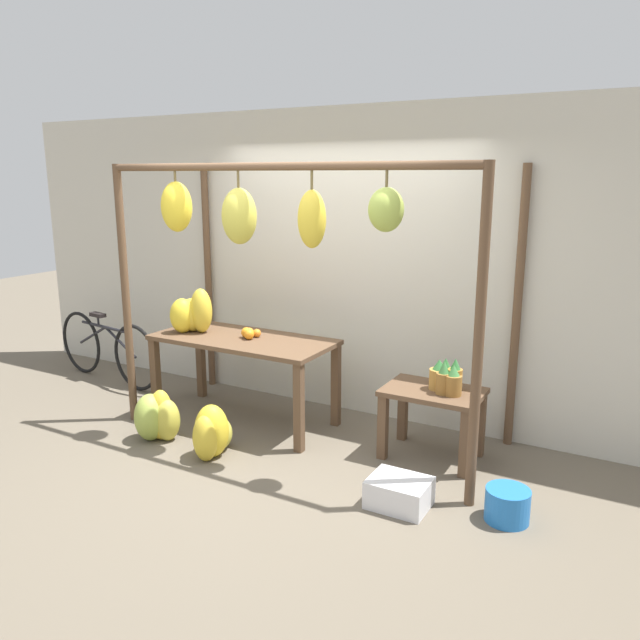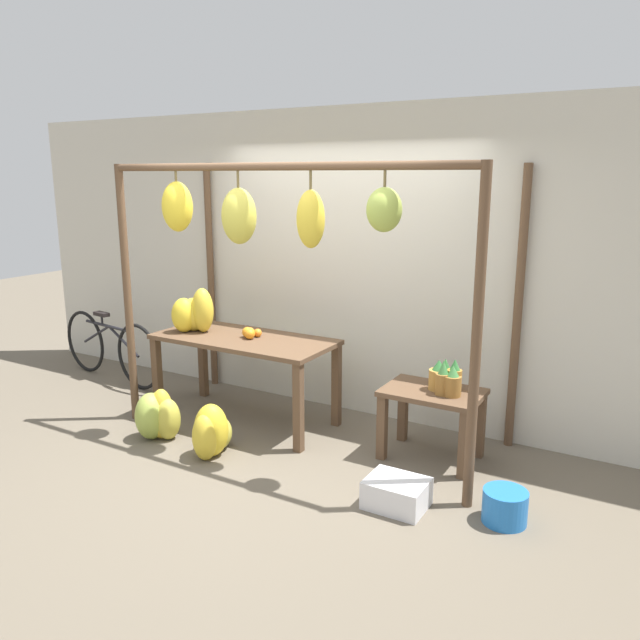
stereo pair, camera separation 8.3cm
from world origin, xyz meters
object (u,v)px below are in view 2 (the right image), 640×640
(fruit_crate_white, at_px, (397,493))
(banana_pile_ground_left, at_px, (159,416))
(parked_bicycle, at_px, (111,347))
(banana_pile_on_table, at_px, (194,313))
(pineapple_cluster, at_px, (446,379))
(blue_bucket, at_px, (505,507))
(banana_pile_ground_right, at_px, (211,432))
(orange_pile, at_px, (250,333))

(fruit_crate_white, bearing_deg, banana_pile_ground_left, 179.14)
(parked_bicycle, bearing_deg, fruit_crate_white, -13.77)
(banana_pile_on_table, xyz_separation_m, fruit_crate_white, (2.33, -0.67, -0.87))
(pineapple_cluster, distance_m, blue_bucket, 1.09)
(blue_bucket, distance_m, parked_bicycle, 4.54)
(banana_pile_on_table, relative_size, banana_pile_ground_left, 0.96)
(banana_pile_on_table, distance_m, banana_pile_ground_right, 1.25)
(pineapple_cluster, bearing_deg, banana_pile_ground_left, -160.39)
(orange_pile, height_order, banana_pile_ground_right, orange_pile)
(orange_pile, height_order, blue_bucket, orange_pile)
(pineapple_cluster, bearing_deg, orange_pile, -176.89)
(fruit_crate_white, height_order, parked_bicycle, parked_bicycle)
(parked_bicycle, bearing_deg, pineapple_cluster, -1.39)
(banana_pile_ground_right, distance_m, blue_bucket, 2.31)
(orange_pile, xyz_separation_m, parked_bicycle, (-2.04, 0.19, -0.47))
(banana_pile_ground_left, bearing_deg, parked_bicycle, 150.32)
(banana_pile_on_table, bearing_deg, parked_bicycle, 169.88)
(banana_pile_on_table, height_order, orange_pile, banana_pile_on_table)
(banana_pile_on_table, bearing_deg, fruit_crate_white, -16.00)
(banana_pile_on_table, distance_m, pineapple_cluster, 2.39)
(banana_pile_on_table, relative_size, parked_bicycle, 0.26)
(orange_pile, bearing_deg, banana_pile_ground_left, -123.63)
(orange_pile, relative_size, pineapple_cluster, 0.64)
(orange_pile, height_order, banana_pile_ground_left, orange_pile)
(fruit_crate_white, bearing_deg, parked_bicycle, 166.23)
(banana_pile_ground_left, distance_m, parked_bicycle, 1.81)
(banana_pile_on_table, relative_size, orange_pile, 2.42)
(banana_pile_on_table, distance_m, orange_pile, 0.60)
(banana_pile_on_table, xyz_separation_m, blue_bucket, (3.01, -0.50, -0.85))
(banana_pile_ground_left, bearing_deg, banana_pile_on_table, 100.16)
(banana_pile_on_table, height_order, banana_pile_ground_left, banana_pile_on_table)
(banana_pile_ground_left, relative_size, parked_bicycle, 0.27)
(orange_pile, bearing_deg, parked_bicycle, 174.69)
(banana_pile_ground_right, relative_size, parked_bicycle, 0.28)
(pineapple_cluster, bearing_deg, blue_bucket, -45.59)
(fruit_crate_white, relative_size, blue_bucket, 1.40)
(banana_pile_ground_right, bearing_deg, parked_bicycle, 156.88)
(orange_pile, height_order, fruit_crate_white, orange_pile)
(banana_pile_ground_right, relative_size, fruit_crate_white, 1.17)
(banana_pile_on_table, height_order, blue_bucket, banana_pile_on_table)
(banana_pile_on_table, distance_m, parked_bicycle, 1.59)
(banana_pile_ground_left, bearing_deg, pineapple_cluster, 19.61)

